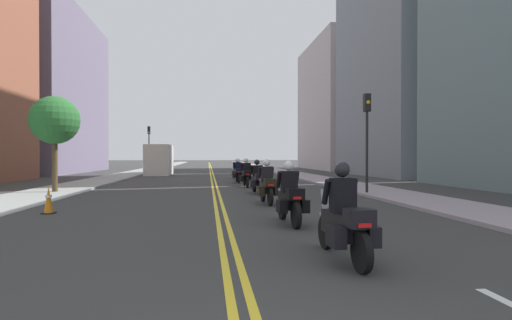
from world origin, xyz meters
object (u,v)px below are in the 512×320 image
motorcycle_2 (267,186)px  motorcycle_3 (257,180)px  motorcycle_4 (246,175)px  motorcycle_6 (237,171)px  parked_truck (160,161)px  motorcycle_0 (345,221)px  motorcycle_5 (238,173)px  traffic_cone_0 (49,200)px  traffic_light_near (367,125)px  traffic_light_far (149,141)px  motorcycle_1 (290,198)px  street_tree_0 (55,121)px

motorcycle_2 → motorcycle_3: bearing=85.3°
motorcycle_4 → motorcycle_3: bearing=-88.5°
motorcycle_6 → parked_truck: parked_truck is taller
motorcycle_3 → parked_truck: (-6.82, 20.57, 0.63)m
motorcycle_6 → parked_truck: bearing=130.5°
parked_truck → motorcycle_0: bearing=-78.4°
motorcycle_5 → traffic_cone_0: motorcycle_5 is taller
motorcycle_0 → traffic_light_near: bearing=64.0°
motorcycle_5 → traffic_light_near: bearing=-61.0°
traffic_light_far → traffic_cone_0: bearing=-87.3°
traffic_cone_0 → traffic_light_near: size_ratio=0.18×
motorcycle_6 → parked_truck: 10.89m
motorcycle_3 → parked_truck: bearing=105.2°
motorcycle_0 → traffic_light_far: traffic_light_far is taller
traffic_light_near → traffic_light_far: (-13.42, 27.44, 0.25)m
motorcycle_5 → motorcycle_6: 4.16m
motorcycle_3 → motorcycle_5: size_ratio=0.93×
parked_truck → motorcycle_2: bearing=-75.0°
motorcycle_0 → parked_truck: 33.66m
motorcycle_1 → motorcycle_2: motorcycle_2 is taller
motorcycle_1 → motorcycle_0: bearing=-89.9°
motorcycle_1 → motorcycle_3: size_ratio=1.01×
traffic_light_near → motorcycle_0: bearing=-113.8°
motorcycle_1 → motorcycle_4: bearing=87.2°
motorcycle_2 → traffic_light_far: bearing=103.1°
motorcycle_3 → traffic_light_far: bearing=105.2°
motorcycle_5 → parked_truck: parked_truck is taller
motorcycle_1 → traffic_light_far: (-8.40, 34.76, 2.74)m
motorcycle_3 → motorcycle_6: (-0.10, 12.03, -0.01)m
motorcycle_2 → street_tree_0: 10.77m
motorcycle_6 → traffic_cone_0: bearing=-109.1°
motorcycle_5 → motorcycle_4: bearing=-87.2°
traffic_cone_0 → street_tree_0: (-2.19, 6.66, 2.97)m
motorcycle_3 → motorcycle_6: motorcycle_3 is taller
motorcycle_4 → parked_truck: (-6.68, 16.54, 0.60)m
motorcycle_6 → street_tree_0: bearing=-126.9°
traffic_light_near → traffic_light_far: bearing=116.1°
motorcycle_1 → traffic_light_near: size_ratio=0.47×
traffic_light_far → street_tree_0: (-0.68, -25.31, -0.02)m
motorcycle_0 → motorcycle_5: size_ratio=0.99×
motorcycle_3 → parked_truck: parked_truck is taller
traffic_light_near → parked_truck: traffic_light_near is taller
traffic_cone_0 → street_tree_0: bearing=108.2°
traffic_cone_0 → motorcycle_4: bearing=55.0°
traffic_light_far → parked_truck: traffic_light_far is taller
motorcycle_5 → parked_truck: 14.27m
traffic_cone_0 → traffic_light_near: (11.91, 4.53, 2.74)m
motorcycle_5 → traffic_light_far: (-8.29, 18.19, 2.74)m
traffic_cone_0 → parked_truck: 26.49m
motorcycle_1 → motorcycle_2: (0.06, 4.44, 0.01)m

